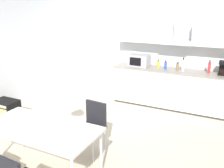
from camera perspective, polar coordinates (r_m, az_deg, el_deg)
ground_plane at (r=4.58m, az=-5.60°, el=-13.59°), size 7.29×8.16×0.02m
wall_back at (r=6.50m, az=7.14°, el=9.14°), size 5.83×0.10×2.85m
kitchen_counter at (r=6.12m, az=13.60°, el=-0.96°), size 2.86×0.68×0.92m
backsplash_tile at (r=6.24m, az=14.73°, el=6.14°), size 2.84×0.02×0.52m
upper_wall_cabinets at (r=6.01m, az=14.84°, el=11.35°), size 2.84×0.40×0.56m
microwave at (r=6.20m, az=6.25°, el=5.38°), size 0.48×0.35×0.28m
coffee_maker at (r=5.87m, az=24.06°, el=3.36°), size 0.18×0.19×0.30m
bottle_blue at (r=5.98m, az=12.14°, el=4.16°), size 0.06×0.06×0.21m
bottle_white at (r=5.89m, az=15.94°, el=4.13°), size 0.06×0.06×0.32m
bottle_yellow at (r=6.12m, az=10.49°, el=4.48°), size 0.07×0.07×0.19m
bottle_brown at (r=5.95m, az=14.76°, el=3.85°), size 0.07×0.07×0.20m
bottle_red at (r=5.90m, az=21.34°, el=3.50°), size 0.06×0.06×0.29m
dining_table at (r=3.68m, az=-16.09°, el=-10.05°), size 1.67×0.82×0.73m
chair_far_right at (r=4.10m, az=-4.41°, el=-8.84°), size 0.43×0.43×0.87m
guitar_amp at (r=5.81m, az=-22.98°, el=-5.50°), size 0.52×0.37×0.44m
pendant_lamp at (r=3.33m, az=-17.75°, el=7.93°), size 0.32×0.32×0.22m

